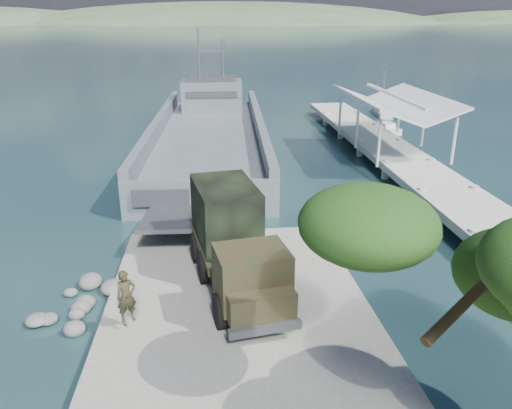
# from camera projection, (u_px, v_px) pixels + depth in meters

# --- Properties ---
(ground) EXTENTS (1400.00, 1400.00, 0.00)m
(ground) POSITION_uv_depth(u_px,v_px,m) (238.00, 317.00, 19.00)
(ground) COLOR #1B3B41
(ground) RESTS_ON ground
(boat_ramp) EXTENTS (10.00, 18.00, 0.50)m
(boat_ramp) POSITION_uv_depth(u_px,v_px,m) (240.00, 327.00, 17.99)
(boat_ramp) COLOR gray
(boat_ramp) RESTS_ON ground
(shoreline_rocks) EXTENTS (3.20, 5.60, 0.90)m
(shoreline_rocks) POSITION_uv_depth(u_px,v_px,m) (74.00, 319.00, 18.88)
(shoreline_rocks) COLOR #4F4F4D
(shoreline_rocks) RESTS_ON ground
(distant_headlands) EXTENTS (1000.00, 240.00, 48.00)m
(distant_headlands) POSITION_uv_depth(u_px,v_px,m) (249.00, 24.00, 543.73)
(distant_headlands) COLOR #33492E
(distant_headlands) RESTS_ON ground
(pier) EXTENTS (6.40, 44.00, 6.10)m
(pier) POSITION_uv_depth(u_px,v_px,m) (395.00, 146.00, 37.09)
(pier) COLOR #B3B5AA
(pier) RESTS_ON ground
(landing_craft) EXTENTS (10.26, 35.02, 10.30)m
(landing_craft) POSITION_uv_depth(u_px,v_px,m) (210.00, 142.00, 41.30)
(landing_craft) COLOR #4D565A
(landing_craft) RESTS_ON ground
(military_truck) EXTENTS (3.83, 8.45, 3.78)m
(military_truck) POSITION_uv_depth(u_px,v_px,m) (234.00, 241.00, 19.82)
(military_truck) COLOR black
(military_truck) RESTS_ON boat_ramp
(soldier) EXTENTS (0.82, 0.72, 1.90)m
(soldier) POSITION_uv_depth(u_px,v_px,m) (127.00, 306.00, 17.09)
(soldier) COLOR #23321B
(soldier) RESTS_ON boat_ramp
(sailboat_near) EXTENTS (2.98, 5.08, 5.95)m
(sailboat_near) POSITION_uv_depth(u_px,v_px,m) (380.00, 128.00, 48.72)
(sailboat_near) COLOR silver
(sailboat_near) RESTS_ON ground
(sailboat_far) EXTENTS (2.01, 5.02, 5.95)m
(sailboat_far) POSITION_uv_depth(u_px,v_px,m) (382.00, 113.00, 56.39)
(sailboat_far) COLOR silver
(sailboat_far) RESTS_ON ground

